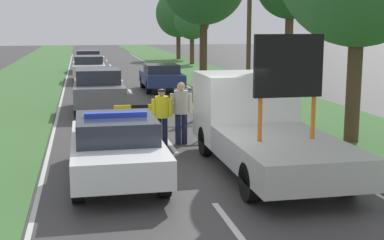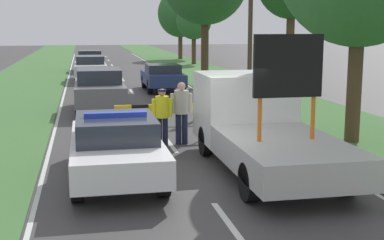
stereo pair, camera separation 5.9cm
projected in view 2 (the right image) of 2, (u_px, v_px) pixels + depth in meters
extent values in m
plane|color=#3D3A3A|center=(196.00, 179.00, 11.84)|extent=(160.00, 160.00, 0.00)
cube|color=silver|center=(228.00, 222.00, 9.20)|extent=(0.12, 2.05, 0.01)
cube|color=silver|center=(171.00, 144.00, 15.19)|extent=(0.12, 2.05, 0.01)
cube|color=silver|center=(146.00, 111.00, 21.18)|extent=(0.12, 2.05, 0.01)
cube|color=silver|center=(132.00, 92.00, 27.17)|extent=(0.12, 2.05, 0.01)
cube|color=silver|center=(123.00, 80.00, 33.16)|extent=(0.12, 2.05, 0.01)
cube|color=silver|center=(117.00, 71.00, 39.16)|extent=(0.12, 2.05, 0.01)
cube|color=silver|center=(112.00, 65.00, 45.15)|extent=(0.12, 2.05, 0.01)
cube|color=silver|center=(109.00, 60.00, 51.14)|extent=(0.12, 2.05, 0.01)
cube|color=silver|center=(106.00, 57.00, 57.13)|extent=(0.12, 2.05, 0.01)
cube|color=silver|center=(66.00, 88.00, 28.92)|extent=(0.10, 69.11, 0.01)
cube|color=silver|center=(187.00, 85.00, 30.22)|extent=(0.10, 69.11, 0.01)
cube|color=#427038|center=(21.00, 85.00, 29.98)|extent=(4.83, 120.00, 0.03)
cube|color=#427038|center=(223.00, 81.00, 32.27)|extent=(4.83, 120.00, 0.03)
cube|color=white|center=(116.00, 150.00, 11.71)|extent=(1.90, 4.60, 0.57)
cube|color=#282D38|center=(116.00, 128.00, 11.49)|extent=(1.67, 2.11, 0.48)
cylinder|color=black|center=(78.00, 150.00, 12.97)|extent=(0.24, 0.74, 0.74)
cylinder|color=black|center=(146.00, 146.00, 13.30)|extent=(0.24, 0.74, 0.74)
cylinder|color=black|center=(77.00, 183.00, 10.22)|extent=(0.24, 0.74, 0.74)
cylinder|color=black|center=(163.00, 178.00, 10.55)|extent=(0.24, 0.74, 0.74)
cube|color=#1E38C6|center=(115.00, 114.00, 11.44)|extent=(1.33, 0.24, 0.10)
cube|color=#193399|center=(116.00, 149.00, 11.71)|extent=(1.91, 3.77, 0.10)
cube|color=black|center=(110.00, 132.00, 13.98)|extent=(1.04, 0.08, 0.34)
cube|color=white|center=(244.00, 107.00, 13.92)|extent=(2.29, 2.07, 1.74)
cube|color=#232833|center=(234.00, 90.00, 14.85)|extent=(1.95, 0.04, 0.77)
cube|color=#B2B2AD|center=(285.00, 154.00, 11.15)|extent=(2.29, 3.87, 0.61)
cylinder|color=#D16619|center=(260.00, 120.00, 10.91)|extent=(0.09, 0.09, 0.90)
cylinder|color=#D16619|center=(313.00, 118.00, 11.14)|extent=(0.09, 0.09, 0.90)
cube|color=black|center=(288.00, 66.00, 10.83)|extent=(1.46, 0.12, 1.28)
cylinder|color=black|center=(206.00, 141.00, 13.88)|extent=(0.24, 0.77, 0.77)
cylinder|color=black|center=(280.00, 138.00, 14.28)|extent=(0.24, 0.77, 0.77)
cylinder|color=black|center=(249.00, 182.00, 10.26)|extent=(0.24, 0.77, 0.77)
cylinder|color=black|center=(348.00, 176.00, 10.66)|extent=(0.24, 0.77, 0.77)
cylinder|color=black|center=(125.00, 127.00, 15.44)|extent=(0.07, 0.07, 0.90)
cylinder|color=black|center=(204.00, 124.00, 15.90)|extent=(0.07, 0.07, 0.90)
cube|color=yellow|center=(123.00, 108.00, 15.33)|extent=(0.49, 0.08, 0.19)
cube|color=black|center=(140.00, 108.00, 15.43)|extent=(0.49, 0.08, 0.19)
cube|color=yellow|center=(157.00, 107.00, 15.52)|extent=(0.49, 0.08, 0.19)
cube|color=black|center=(173.00, 107.00, 15.62)|extent=(0.49, 0.08, 0.19)
cube|color=yellow|center=(190.00, 106.00, 15.72)|extent=(0.49, 0.08, 0.19)
cube|color=black|center=(206.00, 106.00, 15.81)|extent=(0.49, 0.08, 0.19)
cylinder|color=#191E38|center=(159.00, 132.00, 14.98)|extent=(0.15, 0.15, 0.80)
cylinder|color=#191E38|center=(165.00, 132.00, 15.01)|extent=(0.15, 0.15, 0.80)
cylinder|color=yellow|center=(162.00, 107.00, 14.87)|extent=(0.37, 0.37, 0.60)
cylinder|color=yellow|center=(154.00, 108.00, 14.83)|extent=(0.12, 0.12, 0.51)
cylinder|color=yellow|center=(170.00, 108.00, 14.92)|extent=(0.12, 0.12, 0.51)
sphere|color=#A57A5B|center=(162.00, 92.00, 14.80)|extent=(0.21, 0.21, 0.21)
cylinder|color=#141933|center=(162.00, 90.00, 14.79)|extent=(0.24, 0.24, 0.05)
cylinder|color=#191E38|center=(178.00, 129.00, 15.17)|extent=(0.17, 0.17, 0.88)
cylinder|color=#191E38|center=(185.00, 129.00, 15.20)|extent=(0.17, 0.17, 0.88)
cylinder|color=#B2AD9E|center=(181.00, 102.00, 15.05)|extent=(0.40, 0.40, 0.66)
cylinder|color=#B2AD9E|center=(173.00, 103.00, 15.01)|extent=(0.13, 0.13, 0.56)
cylinder|color=#B2AD9E|center=(190.00, 103.00, 15.11)|extent=(0.13, 0.13, 0.56)
sphere|color=tan|center=(181.00, 86.00, 14.97)|extent=(0.23, 0.23, 0.23)
cube|color=black|center=(109.00, 133.00, 16.74)|extent=(0.38, 0.38, 0.03)
cone|color=orange|center=(109.00, 125.00, 16.70)|extent=(0.33, 0.33, 0.51)
cylinder|color=white|center=(109.00, 124.00, 16.69)|extent=(0.18, 0.18, 0.07)
cube|color=black|center=(215.00, 135.00, 16.46)|extent=(0.35, 0.35, 0.03)
cone|color=orange|center=(215.00, 127.00, 16.42)|extent=(0.30, 0.30, 0.47)
cylinder|color=white|center=(215.00, 126.00, 16.42)|extent=(0.17, 0.17, 0.07)
cube|color=black|center=(227.00, 128.00, 17.59)|extent=(0.38, 0.38, 0.03)
cone|color=orange|center=(227.00, 120.00, 17.54)|extent=(0.32, 0.32, 0.50)
cylinder|color=white|center=(227.00, 119.00, 17.54)|extent=(0.18, 0.18, 0.07)
cube|color=slate|center=(99.00, 92.00, 20.97)|extent=(1.87, 4.47, 0.73)
cube|color=#282D38|center=(99.00, 76.00, 20.73)|extent=(1.65, 2.06, 0.55)
cylinder|color=black|center=(79.00, 97.00, 22.22)|extent=(0.24, 0.79, 0.79)
cylinder|color=black|center=(118.00, 96.00, 22.54)|extent=(0.24, 0.79, 0.79)
cylinder|color=black|center=(78.00, 107.00, 19.54)|extent=(0.24, 0.79, 0.79)
cylinder|color=black|center=(123.00, 106.00, 19.86)|extent=(0.24, 0.79, 0.79)
cube|color=navy|center=(163.00, 78.00, 27.60)|extent=(1.87, 4.04, 0.59)
cube|color=#282D38|center=(163.00, 68.00, 27.39)|extent=(1.65, 1.86, 0.43)
cylinder|color=black|center=(144.00, 82.00, 28.69)|extent=(0.24, 0.69, 0.69)
cylinder|color=black|center=(174.00, 81.00, 29.01)|extent=(0.24, 0.69, 0.69)
cylinder|color=black|center=(150.00, 87.00, 26.28)|extent=(0.24, 0.69, 0.69)
cylinder|color=black|center=(183.00, 86.00, 26.60)|extent=(0.24, 0.69, 0.69)
cube|color=silver|center=(90.00, 69.00, 32.32)|extent=(1.85, 4.64, 0.68)
cube|color=#282D38|center=(90.00, 60.00, 32.09)|extent=(1.63, 2.13, 0.46)
cylinder|color=black|center=(77.00, 73.00, 33.61)|extent=(0.24, 0.75, 0.75)
cylinder|color=black|center=(103.00, 72.00, 33.93)|extent=(0.24, 0.75, 0.75)
cylinder|color=black|center=(77.00, 77.00, 30.84)|extent=(0.24, 0.75, 0.75)
cylinder|color=black|center=(105.00, 77.00, 31.16)|extent=(0.24, 0.75, 0.75)
cube|color=black|center=(90.00, 62.00, 38.93)|extent=(1.82, 4.23, 0.70)
cube|color=#282D38|center=(90.00, 54.00, 38.71)|extent=(1.60, 1.94, 0.48)
cylinder|color=black|center=(79.00, 66.00, 40.10)|extent=(0.24, 0.68, 0.68)
cylinder|color=black|center=(101.00, 65.00, 40.41)|extent=(0.24, 0.68, 0.68)
cylinder|color=black|center=(79.00, 68.00, 37.57)|extent=(0.24, 0.68, 0.68)
cylinder|color=black|center=(102.00, 68.00, 37.88)|extent=(0.24, 0.68, 0.68)
cylinder|color=#4C3823|center=(354.00, 83.00, 15.19)|extent=(0.42, 0.42, 3.43)
cylinder|color=#4C3823|center=(290.00, 54.00, 24.51)|extent=(0.37, 0.37, 4.08)
cylinder|color=#4C3823|center=(194.00, 49.00, 45.74)|extent=(0.37, 0.37, 2.56)
ellipsoid|color=#2D662D|center=(194.00, 21.00, 45.32)|extent=(3.00, 3.00, 3.15)
cylinder|color=#4C3823|center=(180.00, 45.00, 52.42)|extent=(0.41, 0.41, 2.80)
ellipsoid|color=#2D662D|center=(180.00, 13.00, 51.88)|extent=(4.36, 4.36, 4.58)
cylinder|color=#4C3823|center=(205.00, 49.00, 29.39)|extent=(0.42, 0.42, 4.05)
cylinder|color=#473828|center=(251.00, 11.00, 23.81)|extent=(0.20, 0.20, 7.92)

